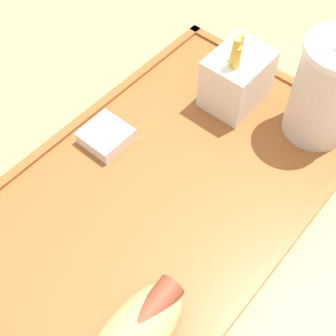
# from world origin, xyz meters

# --- Properties ---
(dining_table) EXTENTS (1.45, 1.06, 0.72)m
(dining_table) POSITION_xyz_m (0.00, 0.00, 0.36)
(dining_table) COLOR #B27F51
(dining_table) RESTS_ON ground_plane
(food_tray) EXTENTS (0.47, 0.30, 0.01)m
(food_tray) POSITION_xyz_m (-0.01, 0.02, 0.73)
(food_tray) COLOR brown
(food_tray) RESTS_ON dining_table
(soda_cup) EXTENTS (0.08, 0.08, 0.16)m
(soda_cup) POSITION_xyz_m (-0.19, 0.10, 0.79)
(soda_cup) COLOR silver
(soda_cup) RESTS_ON food_tray
(fries_carton) EXTENTS (0.08, 0.06, 0.11)m
(fries_carton) POSITION_xyz_m (-0.17, 0.00, 0.77)
(fries_carton) COLOR silver
(fries_carton) RESTS_ON food_tray
(sauce_cup_mayo) EXTENTS (0.05, 0.05, 0.02)m
(sauce_cup_mayo) POSITION_xyz_m (-0.01, -0.08, 0.74)
(sauce_cup_mayo) COLOR silver
(sauce_cup_mayo) RESTS_ON food_tray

